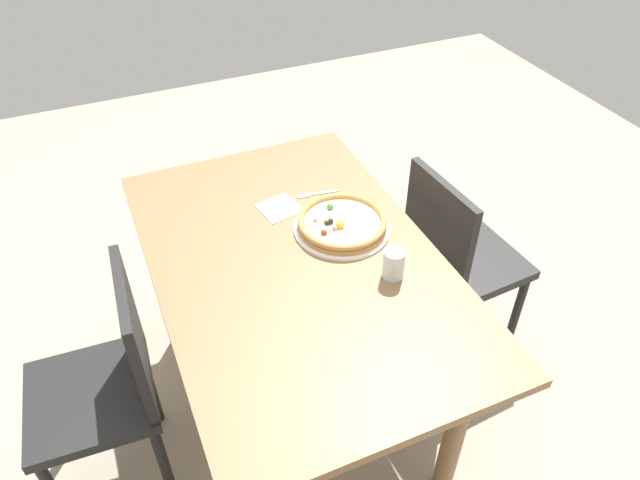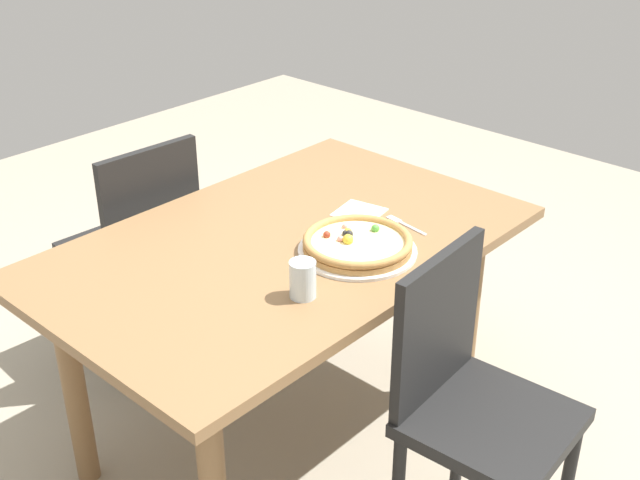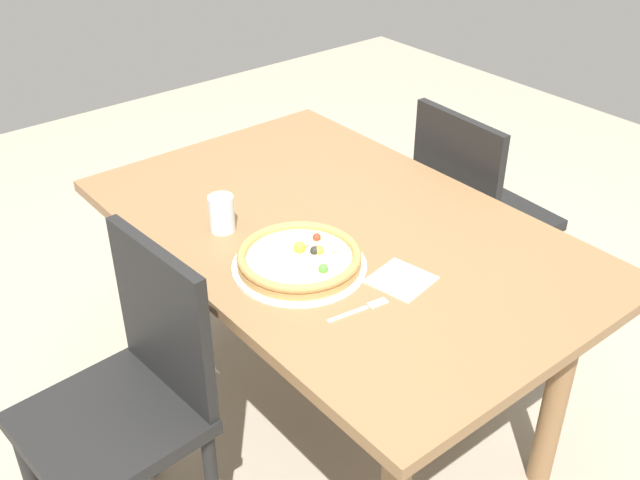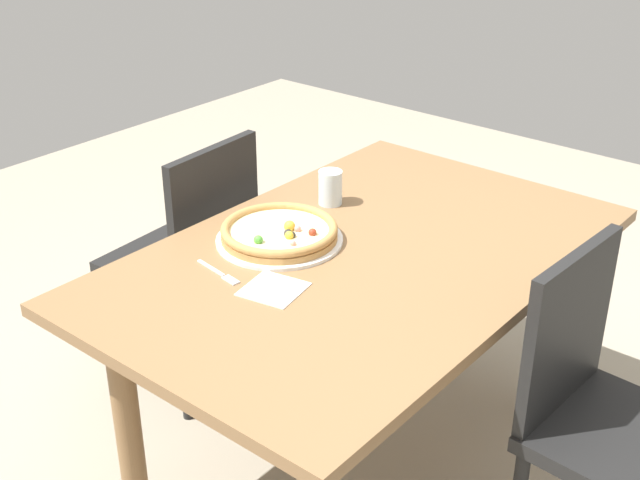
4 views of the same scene
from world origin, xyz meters
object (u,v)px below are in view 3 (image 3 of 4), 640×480
pizza (300,258)px  fork (363,309)px  chair_far (475,214)px  napkin (401,280)px  dining_table (338,257)px  drinking_glass (222,214)px  plate (299,266)px  chair_near (130,398)px

pizza → fork: 0.24m
chair_far → napkin: (0.36, -0.73, 0.24)m
napkin → dining_table: bearing=171.1°
pizza → drinking_glass: size_ratio=3.08×
dining_table → plate: bearing=-66.5°
napkin → fork: bearing=-79.4°
pizza → chair_near: bearing=-100.2°
chair_far → pizza: chair_far is taller
plate → pizza: bearing=79.3°
chair_near → plate: chair_near is taller
chair_near → plate: size_ratio=2.58×
chair_near → pizza: (0.09, 0.47, 0.27)m
plate → napkin: bearing=38.7°
chair_far → plate: bearing=-77.2°
chair_near → pizza: chair_near is taller
pizza → fork: pizza is taller
dining_table → drinking_glass: size_ratio=14.10×
plate → drinking_glass: size_ratio=3.35×
pizza → drinking_glass: drinking_glass is taller
chair_near → fork: size_ratio=5.42×
napkin → pizza: bearing=-141.4°
chair_far → pizza: size_ratio=2.80×
plate → drinking_glass: 0.29m
chair_near → plate: bearing=-104.1°
drinking_glass → dining_table: bearing=53.8°
dining_table → drinking_glass: bearing=-126.2°
chair_near → chair_far: same height
chair_near → plate: 0.54m
chair_near → drinking_glass: size_ratio=8.62×
chair_near → fork: (0.32, 0.48, 0.24)m
chair_far → drinking_glass: (-0.13, -0.95, 0.29)m
fork → napkin: 0.16m
dining_table → napkin: size_ratio=10.49×
chair_far → dining_table: bearing=-81.8°
dining_table → fork: 0.40m
plate → fork: plate is taller
dining_table → chair_far: size_ratio=1.63×
chair_far → drinking_glass: chair_far is taller
chair_near → napkin: size_ratio=6.41×
chair_far → fork: 1.00m
chair_near → chair_far: size_ratio=1.00×
dining_table → fork: fork is taller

